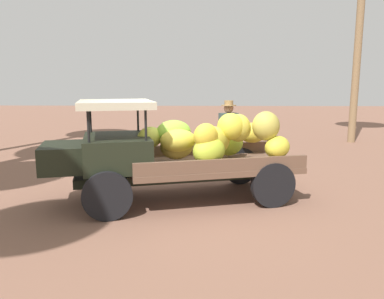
# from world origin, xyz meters

# --- Properties ---
(ground_plane) EXTENTS (60.00, 60.00, 0.00)m
(ground_plane) POSITION_xyz_m (0.00, 0.00, 0.00)
(ground_plane) COLOR brown
(truck) EXTENTS (4.66, 2.67, 1.83)m
(truck) POSITION_xyz_m (0.25, 0.25, 0.94)
(truck) COLOR black
(truck) RESTS_ON ground
(farmer) EXTENTS (0.57, 0.53, 1.74)m
(farmer) POSITION_xyz_m (-0.88, -1.75, 0.99)
(farmer) COLOR #B1AEA9
(farmer) RESTS_ON ground
(wooden_crate) EXTENTS (0.66, 0.65, 0.36)m
(wooden_crate) POSITION_xyz_m (-1.89, -1.45, 0.18)
(wooden_crate) COLOR olive
(wooden_crate) RESTS_ON ground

